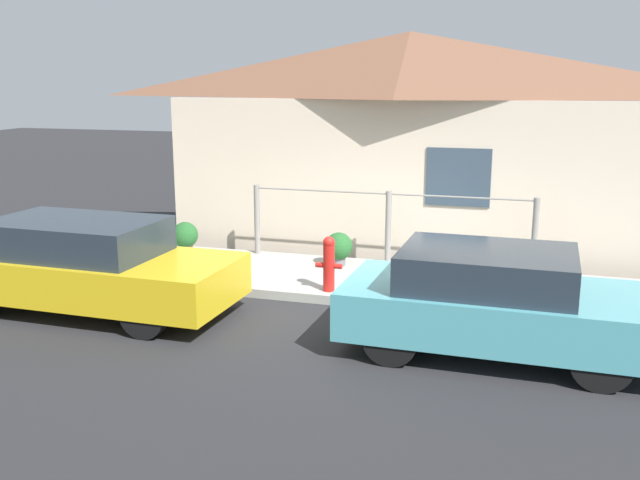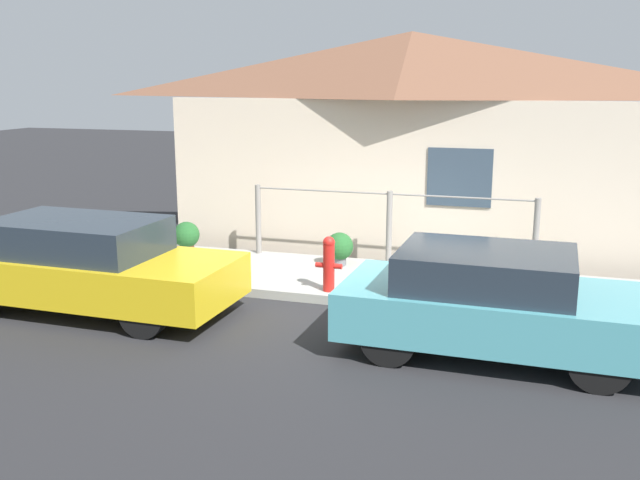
{
  "view_description": "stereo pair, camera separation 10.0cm",
  "coord_description": "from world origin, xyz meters",
  "px_view_note": "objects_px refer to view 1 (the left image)",
  "views": [
    {
      "loc": [
        2.3,
        -9.59,
        3.27
      ],
      "look_at": [
        -0.67,
        0.3,
        0.9
      ],
      "focal_mm": 40.0,
      "sensor_mm": 36.0,
      "label": 1
    },
    {
      "loc": [
        2.39,
        -9.56,
        3.27
      ],
      "look_at": [
        -0.67,
        0.3,
        0.9
      ],
      "focal_mm": 40.0,
      "sensor_mm": 36.0,
      "label": 2
    }
  ],
  "objects_px": {
    "fire_hydrant": "(329,263)",
    "potted_plant_near_hydrant": "(339,247)",
    "potted_plant_by_fence": "(185,236)",
    "car_right": "(495,301)",
    "potted_plant_corner": "(486,266)",
    "car_left": "(85,265)"
  },
  "relations": [
    {
      "from": "potted_plant_by_fence",
      "to": "potted_plant_corner",
      "type": "height_order",
      "value": "potted_plant_by_fence"
    },
    {
      "from": "car_right",
      "to": "potted_plant_corner",
      "type": "xyz_separation_m",
      "value": [
        -0.27,
        2.71,
        -0.28
      ]
    },
    {
      "from": "car_left",
      "to": "potted_plant_near_hydrant",
      "type": "relative_size",
      "value": 7.64
    },
    {
      "from": "car_left",
      "to": "potted_plant_by_fence",
      "type": "distance_m",
      "value": 3.03
    },
    {
      "from": "potted_plant_near_hydrant",
      "to": "car_left",
      "type": "bearing_deg",
      "value": -134.68
    },
    {
      "from": "potted_plant_by_fence",
      "to": "potted_plant_corner",
      "type": "distance_m",
      "value": 5.39
    },
    {
      "from": "fire_hydrant",
      "to": "potted_plant_by_fence",
      "type": "distance_m",
      "value": 3.53
    },
    {
      "from": "fire_hydrant",
      "to": "potted_plant_near_hydrant",
      "type": "relative_size",
      "value": 1.48
    },
    {
      "from": "fire_hydrant",
      "to": "potted_plant_corner",
      "type": "bearing_deg",
      "value": 29.32
    },
    {
      "from": "car_right",
      "to": "potted_plant_corner",
      "type": "distance_m",
      "value": 2.74
    },
    {
      "from": "fire_hydrant",
      "to": "potted_plant_by_fence",
      "type": "xyz_separation_m",
      "value": [
        -3.17,
        1.56,
        -0.13
      ]
    },
    {
      "from": "car_left",
      "to": "potted_plant_near_hydrant",
      "type": "distance_m",
      "value": 4.16
    },
    {
      "from": "car_right",
      "to": "potted_plant_near_hydrant",
      "type": "height_order",
      "value": "car_right"
    },
    {
      "from": "car_left",
      "to": "potted_plant_by_fence",
      "type": "bearing_deg",
      "value": 91.26
    },
    {
      "from": "car_right",
      "to": "potted_plant_by_fence",
      "type": "xyz_separation_m",
      "value": [
        -5.66,
        3.02,
        -0.21
      ]
    },
    {
      "from": "car_right",
      "to": "potted_plant_near_hydrant",
      "type": "distance_m",
      "value": 4.03
    },
    {
      "from": "fire_hydrant",
      "to": "potted_plant_by_fence",
      "type": "bearing_deg",
      "value": 153.84
    },
    {
      "from": "fire_hydrant",
      "to": "car_left",
      "type": "bearing_deg",
      "value": -155.21
    },
    {
      "from": "car_left",
      "to": "fire_hydrant",
      "type": "height_order",
      "value": "car_left"
    },
    {
      "from": "car_left",
      "to": "car_right",
      "type": "height_order",
      "value": "car_left"
    },
    {
      "from": "car_left",
      "to": "potted_plant_corner",
      "type": "height_order",
      "value": "car_left"
    },
    {
      "from": "potted_plant_near_hydrant",
      "to": "potted_plant_corner",
      "type": "relative_size",
      "value": 1.22
    }
  ]
}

